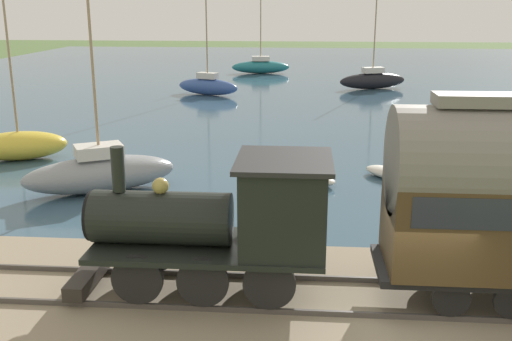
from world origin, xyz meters
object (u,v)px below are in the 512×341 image
(sailboat_gray, at_px, (100,172))
(sailboat_black, at_px, (373,80))
(sailboat_blue, at_px, (208,86))
(rowboat_off_pier, at_px, (388,173))
(sailboat_teal, at_px, (261,66))
(rowboat_near_shore, at_px, (314,178))
(steam_locomotive, at_px, (229,217))
(sailboat_yellow, at_px, (19,145))

(sailboat_gray, height_order, sailboat_black, sailboat_black)
(sailboat_blue, xyz_separation_m, rowboat_off_pier, (-21.54, -10.67, -0.48))
(sailboat_teal, relative_size, rowboat_near_shore, 4.64)
(rowboat_near_shore, bearing_deg, sailboat_blue, 61.65)
(steam_locomotive, xyz_separation_m, rowboat_off_pier, (11.23, -4.94, -2.09))
(sailboat_teal, height_order, sailboat_black, sailboat_teal)
(sailboat_teal, xyz_separation_m, sailboat_gray, (-38.86, 3.03, 0.03))
(sailboat_black, xyz_separation_m, rowboat_off_pier, (-25.87, 2.08, -0.50))
(sailboat_yellow, bearing_deg, steam_locomotive, -160.62)
(rowboat_off_pier, bearing_deg, sailboat_gray, 149.18)
(sailboat_gray, distance_m, sailboat_yellow, 6.67)
(steam_locomotive, xyz_separation_m, sailboat_black, (37.11, -7.02, -1.58))
(rowboat_near_shore, xyz_separation_m, rowboat_off_pier, (0.99, -2.96, 0.00))
(steam_locomotive, bearing_deg, sailboat_blue, 9.92)
(sailboat_blue, relative_size, rowboat_near_shore, 4.05)
(sailboat_gray, height_order, sailboat_blue, sailboat_blue)
(sailboat_black, relative_size, rowboat_off_pier, 3.47)
(steam_locomotive, relative_size, rowboat_near_shore, 2.68)
(sailboat_yellow, bearing_deg, rowboat_near_shore, -122.50)
(steam_locomotive, xyz_separation_m, sailboat_gray, (8.60, 5.84, -1.58))
(sailboat_black, distance_m, rowboat_off_pier, 25.96)
(sailboat_gray, bearing_deg, sailboat_blue, -28.86)
(sailboat_blue, relative_size, sailboat_yellow, 0.99)
(steam_locomotive, relative_size, sailboat_black, 0.74)
(sailboat_yellow, relative_size, rowboat_near_shore, 4.08)
(sailboat_gray, bearing_deg, steam_locomotive, -174.41)
(sailboat_black, height_order, sailboat_blue, sailboat_blue)
(rowboat_off_pier, bearing_deg, rowboat_near_shore, 153.88)
(sailboat_blue, bearing_deg, rowboat_near_shore, -138.57)
(sailboat_teal, xyz_separation_m, sailboat_blue, (-14.68, 2.92, 0.00))
(sailboat_yellow, xyz_separation_m, rowboat_off_pier, (-1.63, -15.91, -0.45))
(sailboat_teal, bearing_deg, sailboat_gray, 168.51)
(steam_locomotive, bearing_deg, rowboat_near_shore, -10.96)
(sailboat_black, bearing_deg, sailboat_teal, 22.98)
(sailboat_gray, xyz_separation_m, rowboat_off_pier, (2.64, -10.78, -0.51))
(steam_locomotive, bearing_deg, sailboat_teal, 3.39)
(sailboat_black, height_order, rowboat_near_shore, sailboat_black)
(steam_locomotive, relative_size, rowboat_off_pier, 2.58)
(sailboat_black, bearing_deg, steam_locomotive, 148.76)
(steam_locomotive, relative_size, sailboat_yellow, 0.66)
(sailboat_teal, relative_size, sailboat_blue, 1.15)
(sailboat_blue, distance_m, rowboat_near_shore, 23.82)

